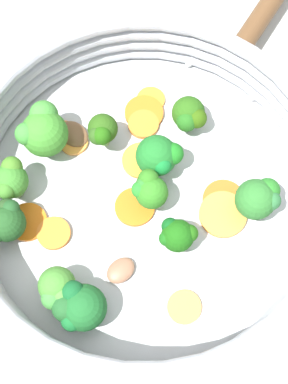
% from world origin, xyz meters
% --- Properties ---
extents(ground_plane, '(4.00, 4.00, 0.00)m').
position_xyz_m(ground_plane, '(0.00, 0.00, 0.00)').
color(ground_plane, '#B5BAB7').
extents(skillet, '(0.33, 0.33, 0.01)m').
position_xyz_m(skillet, '(0.00, 0.00, 0.01)').
color(skillet, '#B2B5B7').
rests_on(skillet, ground_plane).
extents(skillet_rim_wall, '(0.35, 0.35, 0.06)m').
position_xyz_m(skillet_rim_wall, '(0.00, 0.00, 0.05)').
color(skillet_rim_wall, '#ADB0BD').
rests_on(skillet_rim_wall, skillet).
extents(skillet_rivet_left, '(0.01, 0.01, 0.01)m').
position_xyz_m(skillet_rivet_left, '(-0.02, -0.16, 0.02)').
color(skillet_rivet_left, '#B6B5BA').
rests_on(skillet_rivet_left, skillet).
extents(skillet_rivet_right, '(0.01, 0.01, 0.01)m').
position_xyz_m(skillet_rivet_right, '(0.06, -0.15, 0.02)').
color(skillet_rivet_right, '#B0B5B5').
rests_on(skillet_rivet_right, skillet).
extents(carrot_slice_0, '(0.05, 0.05, 0.00)m').
position_xyz_m(carrot_slice_0, '(-0.06, -0.05, 0.02)').
color(carrot_slice_0, '#DE5D1D').
rests_on(carrot_slice_0, skillet).
extents(carrot_slice_1, '(0.05, 0.05, 0.00)m').
position_xyz_m(carrot_slice_1, '(0.03, -0.03, 0.02)').
color(carrot_slice_1, orange).
rests_on(carrot_slice_1, skillet).
extents(carrot_slice_2, '(0.03, 0.03, 0.00)m').
position_xyz_m(carrot_slice_2, '(0.09, -0.00, 0.02)').
color(carrot_slice_2, '#F9983C').
rests_on(carrot_slice_2, skillet).
extents(carrot_slice_3, '(0.03, 0.03, 0.00)m').
position_xyz_m(carrot_slice_3, '(0.11, -0.00, 0.02)').
color(carrot_slice_3, orange).
rests_on(carrot_slice_3, skillet).
extents(carrot_slice_4, '(0.04, 0.04, 0.00)m').
position_xyz_m(carrot_slice_4, '(0.06, -0.09, 0.02)').
color(carrot_slice_4, orange).
rests_on(carrot_slice_4, skillet).
extents(carrot_slice_5, '(0.06, 0.06, 0.01)m').
position_xyz_m(carrot_slice_5, '(-0.07, -0.03, 0.02)').
color(carrot_slice_5, orange).
rests_on(carrot_slice_5, skillet).
extents(carrot_slice_6, '(0.04, 0.04, 0.00)m').
position_xyz_m(carrot_slice_6, '(0.07, 0.09, 0.02)').
color(carrot_slice_6, orange).
rests_on(carrot_slice_6, skillet).
extents(carrot_slice_7, '(0.05, 0.05, 0.01)m').
position_xyz_m(carrot_slice_7, '(0.06, -0.07, 0.02)').
color(carrot_slice_7, orange).
rests_on(carrot_slice_7, skillet).
extents(carrot_slice_8, '(0.05, 0.05, 0.01)m').
position_xyz_m(carrot_slice_8, '(0.04, 0.08, 0.02)').
color(carrot_slice_8, orange).
rests_on(carrot_slice_8, skillet).
extents(carrot_slice_9, '(0.04, 0.04, 0.01)m').
position_xyz_m(carrot_slice_9, '(0.05, -0.06, 0.02)').
color(carrot_slice_9, orange).
rests_on(carrot_slice_9, skillet).
extents(carrot_slice_10, '(0.04, 0.04, 0.00)m').
position_xyz_m(carrot_slice_10, '(-0.10, 0.06, 0.02)').
color(carrot_slice_10, '#F39A41').
rests_on(carrot_slice_10, skillet).
extents(carrot_slice_11, '(0.04, 0.04, 0.00)m').
position_xyz_m(carrot_slice_11, '(-0.00, 0.01, 0.02)').
color(carrot_slice_11, orange).
rests_on(carrot_slice_11, skillet).
extents(broccoli_floret_0, '(0.04, 0.03, 0.05)m').
position_xyz_m(broccoli_floret_0, '(-0.01, -0.00, 0.04)').
color(broccoli_floret_0, '#618D42').
rests_on(broccoli_floret_0, skillet).
extents(broccoli_floret_1, '(0.03, 0.03, 0.05)m').
position_xyz_m(broccoli_floret_1, '(0.07, -0.02, 0.04)').
color(broccoli_floret_1, '#8DB46A').
rests_on(broccoli_floret_1, skillet).
extents(broccoli_floret_2, '(0.03, 0.03, 0.04)m').
position_xyz_m(broccoli_floret_2, '(-0.05, 0.02, 0.04)').
color(broccoli_floret_2, '#63844E').
rests_on(broccoli_floret_2, skillet).
extents(broccoli_floret_3, '(0.04, 0.04, 0.05)m').
position_xyz_m(broccoli_floret_3, '(-0.00, 0.12, 0.04)').
color(broccoli_floret_3, '#7A954D').
rests_on(broccoli_floret_3, skillet).
extents(broccoli_floret_4, '(0.05, 0.04, 0.05)m').
position_xyz_m(broccoli_floret_4, '(-0.03, 0.12, 0.04)').
color(broccoli_floret_4, olive).
rests_on(broccoli_floret_4, skillet).
extents(broccoli_floret_5, '(0.03, 0.04, 0.05)m').
position_xyz_m(broccoli_floret_5, '(0.10, 0.07, 0.04)').
color(broccoli_floret_5, '#678853').
rests_on(broccoli_floret_5, skillet).
extents(broccoli_floret_6, '(0.04, 0.04, 0.05)m').
position_xyz_m(broccoli_floret_6, '(-0.09, -0.06, 0.05)').
color(broccoli_floret_6, '#769E57').
rests_on(broccoli_floret_6, skillet).
extents(broccoli_floret_7, '(0.04, 0.04, 0.05)m').
position_xyz_m(broccoli_floret_7, '(0.08, 0.11, 0.04)').
color(broccoli_floret_7, '#8AB061').
rests_on(broccoli_floret_7, skillet).
extents(broccoli_floret_8, '(0.05, 0.05, 0.06)m').
position_xyz_m(broccoli_floret_8, '(0.11, 0.02, 0.05)').
color(broccoli_floret_8, '#719559').
rests_on(broccoli_floret_8, skillet).
extents(broccoli_floret_9, '(0.04, 0.04, 0.04)m').
position_xyz_m(broccoli_floret_9, '(0.02, -0.09, 0.04)').
color(broccoli_floret_9, '#74A250').
rests_on(broccoli_floret_9, skillet).
extents(broccoli_floret_10, '(0.04, 0.04, 0.05)m').
position_xyz_m(broccoli_floret_10, '(0.01, -0.03, 0.04)').
color(broccoli_floret_10, '#7AB567').
rests_on(broccoli_floret_10, skillet).
extents(mushroom_piece_0, '(0.03, 0.03, 0.01)m').
position_xyz_m(mushroom_piece_0, '(0.10, -0.01, 0.02)').
color(mushroom_piece_0, brown).
rests_on(mushroom_piece_0, skillet).
extents(mushroom_piece_1, '(0.03, 0.03, 0.01)m').
position_xyz_m(mushroom_piece_1, '(-0.03, 0.07, 0.02)').
color(mushroom_piece_1, '#8E6148').
rests_on(mushroom_piece_1, skillet).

